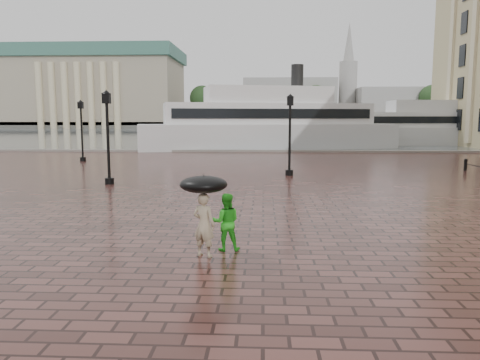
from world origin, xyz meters
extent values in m
plane|color=#361C18|center=(0.00, 0.00, 0.00)|extent=(300.00, 300.00, 0.00)
plane|color=#485158|center=(0.00, 92.00, 0.00)|extent=(240.00, 240.00, 0.00)
cube|color=slate|center=(0.00, 32.00, 0.00)|extent=(80.00, 0.60, 0.30)
cube|color=#4C4C47|center=(0.00, 160.00, 1.00)|extent=(300.00, 60.00, 2.00)
cube|color=gray|center=(-55.00, 145.00, 12.00)|extent=(55.00, 30.00, 22.00)
cube|color=#3A6A5B|center=(-55.00, 145.00, 24.00)|extent=(57.00, 32.00, 4.00)
cube|color=#9B9893|center=(10.00, 150.00, 9.00)|extent=(30.00, 22.00, 14.00)
cube|color=#9B9893|center=(45.00, 150.00, 7.50)|extent=(25.00, 22.00, 11.00)
cylinder|color=#9B9893|center=(30.00, 150.00, 12.00)|extent=(6.00, 6.00, 20.00)
cone|color=#9B9893|center=(30.00, 150.00, 26.00)|extent=(5.00, 5.00, 18.00)
cylinder|color=#2D2119|center=(-54.00, 138.00, 4.00)|extent=(1.00, 1.00, 8.00)
sphere|color=#1D3719|center=(-54.00, 138.00, 9.50)|extent=(8.00, 8.00, 8.00)
cylinder|color=#2D2119|center=(-18.00, 138.00, 4.00)|extent=(1.00, 1.00, 8.00)
sphere|color=#1D3719|center=(-18.00, 138.00, 9.50)|extent=(8.00, 8.00, 8.00)
cylinder|color=#2D2119|center=(18.00, 138.00, 4.00)|extent=(1.00, 1.00, 8.00)
sphere|color=#1D3719|center=(18.00, 138.00, 9.50)|extent=(8.00, 8.00, 8.00)
cylinder|color=#2D2119|center=(54.00, 138.00, 4.00)|extent=(1.00, 1.00, 8.00)
sphere|color=#1D3719|center=(54.00, 138.00, 9.50)|extent=(8.00, 8.00, 8.00)
cylinder|color=black|center=(14.00, 17.00, 0.30)|extent=(0.20, 0.20, 0.60)
sphere|color=black|center=(14.00, 17.00, 0.62)|extent=(0.22, 0.22, 0.22)
cylinder|color=black|center=(-6.00, 10.00, 0.15)|extent=(0.44, 0.44, 0.30)
cylinder|color=black|center=(-6.00, 10.00, 2.00)|extent=(0.14, 0.14, 4.00)
cube|color=black|center=(-6.00, 10.00, 4.15)|extent=(0.35, 0.35, 0.50)
sphere|color=beige|center=(-6.00, 10.00, 4.15)|extent=(0.28, 0.28, 0.28)
cylinder|color=black|center=(3.00, 14.00, 0.15)|extent=(0.44, 0.44, 0.30)
cylinder|color=black|center=(3.00, 14.00, 2.00)|extent=(0.14, 0.14, 4.00)
cube|color=black|center=(3.00, 14.00, 4.15)|extent=(0.35, 0.35, 0.50)
sphere|color=beige|center=(3.00, 14.00, 4.15)|extent=(0.28, 0.28, 0.28)
cylinder|color=black|center=(-12.00, 22.00, 0.15)|extent=(0.44, 0.44, 0.30)
cylinder|color=black|center=(-12.00, 22.00, 2.00)|extent=(0.14, 0.14, 4.00)
cube|color=black|center=(-12.00, 22.00, 4.15)|extent=(0.35, 0.35, 0.50)
sphere|color=beige|center=(-12.00, 22.00, 4.15)|extent=(0.28, 0.28, 0.28)
imported|color=tan|center=(0.16, -1.79, 0.75)|extent=(0.65, 0.55, 1.51)
imported|color=green|center=(0.63, -1.25, 0.70)|extent=(0.72, 0.58, 1.41)
cube|color=silver|center=(1.95, 37.34, 1.29)|extent=(27.54, 12.84, 2.57)
cube|color=silver|center=(1.95, 37.34, 3.64)|extent=(22.14, 10.69, 2.14)
cube|color=silver|center=(1.95, 37.34, 5.57)|extent=(13.68, 7.95, 1.71)
cylinder|color=black|center=(5.06, 38.13, 7.50)|extent=(1.29, 1.29, 2.57)
cube|color=black|center=(2.65, 34.59, 3.64)|extent=(19.75, 5.12, 0.96)
cube|color=black|center=(1.25, 40.09, 3.64)|extent=(19.75, 5.12, 0.96)
cube|color=silver|center=(22.09, 45.47, 1.06)|extent=(22.26, 6.28, 2.12)
cube|color=silver|center=(22.09, 45.47, 3.00)|extent=(17.83, 5.37, 1.76)
cube|color=silver|center=(22.09, 45.47, 4.59)|extent=(10.75, 4.53, 1.41)
cylinder|color=black|center=(24.73, 45.59, 6.17)|extent=(1.06, 1.06, 2.12)
cube|color=black|center=(22.20, 43.14, 3.00)|extent=(16.74, 0.85, 0.79)
cube|color=black|center=(21.99, 47.80, 3.00)|extent=(16.74, 0.85, 0.79)
cylinder|color=black|center=(0.16, -1.79, 1.28)|extent=(0.02, 0.02, 0.95)
ellipsoid|color=black|center=(0.16, -1.79, 1.70)|extent=(1.10, 1.10, 0.39)
camera|label=1|loc=(1.52, -12.34, 3.21)|focal=35.00mm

